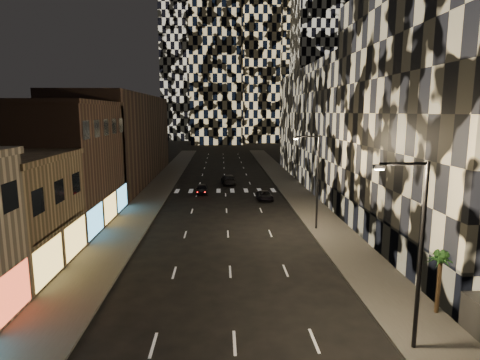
{
  "coord_description": "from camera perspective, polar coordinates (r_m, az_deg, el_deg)",
  "views": [
    {
      "loc": [
        -0.59,
        -7.24,
        11.33
      ],
      "look_at": [
        0.89,
        23.96,
        6.0
      ],
      "focal_mm": 30.0,
      "sensor_mm": 36.0,
      "label": 1
    }
  ],
  "objects": [
    {
      "name": "midrise_base",
      "position": [
        35.64,
        18.74,
        -6.85
      ],
      "size": [
        0.6,
        25.0,
        3.0
      ],
      "primitive_type": "cube",
      "color": "#383838",
      "rests_on": "ground"
    },
    {
      "name": "sidewalk_right",
      "position": [
        59.29,
        7.62,
        -1.35
      ],
      "size": [
        4.0,
        120.0,
        0.15
      ],
      "primitive_type": "cube",
      "color": "#47443F",
      "rests_on": "ground"
    },
    {
      "name": "car_dark_oncoming",
      "position": [
        63.63,
        -1.65,
        0.11
      ],
      "size": [
        2.48,
        5.32,
        1.5
      ],
      "primitive_type": "imported",
      "rotation": [
        0.0,
        0.0,
        3.21
      ],
      "color": "black",
      "rests_on": "ground"
    },
    {
      "name": "streetlight_far",
      "position": [
        38.77,
        10.65,
        0.64
      ],
      "size": [
        2.55,
        0.25,
        9.0
      ],
      "color": "black",
      "rests_on": "sidewalk_right"
    },
    {
      "name": "curb_left",
      "position": [
        58.79,
        -9.82,
        -1.5
      ],
      "size": [
        0.2,
        120.0,
        0.15
      ],
      "primitive_type": "cube",
      "color": "#4C4C47",
      "rests_on": "ground"
    },
    {
      "name": "car_dark_rightlane",
      "position": [
        52.25,
        3.54,
        -2.22
      ],
      "size": [
        1.99,
        4.14,
        1.14
      ],
      "primitive_type": "imported",
      "rotation": [
        0.0,
        0.0,
        0.03
      ],
      "color": "black",
      "rests_on": "ground"
    },
    {
      "name": "tower_center_low",
      "position": [
        151.63,
        -3.47,
        23.46
      ],
      "size": [
        18.0,
        18.0,
        95.0
      ],
      "primitive_type": "cube",
      "color": "black",
      "rests_on": "ground"
    },
    {
      "name": "retail_filler_left",
      "position": [
        69.35,
        -16.49,
        5.71
      ],
      "size": [
        10.0,
        40.0,
        14.0
      ],
      "primitive_type": "cube",
      "color": "#4D352B",
      "rests_on": "ground"
    },
    {
      "name": "midrise_filler_right",
      "position": [
        67.5,
        15.17,
        7.37
      ],
      "size": [
        16.0,
        40.0,
        18.0
      ],
      "primitive_type": "cube",
      "color": "#232326",
      "rests_on": "ground"
    },
    {
      "name": "midrise_right",
      "position": [
        37.84,
        30.56,
        7.86
      ],
      "size": [
        16.0,
        25.0,
        22.0
      ],
      "primitive_type": "cube",
      "color": "#232326",
      "rests_on": "ground"
    },
    {
      "name": "sidewalk_left",
      "position": [
        59.09,
        -11.84,
        -1.51
      ],
      "size": [
        4.0,
        120.0,
        0.15
      ],
      "primitive_type": "cube",
      "color": "#47443F",
      "rests_on": "ground"
    },
    {
      "name": "curb_right",
      "position": [
        58.95,
        5.61,
        -1.37
      ],
      "size": [
        0.2,
        120.0,
        0.15
      ],
      "primitive_type": "cube",
      "color": "#4C4C47",
      "rests_on": "ground"
    },
    {
      "name": "car_dark_midlane",
      "position": [
        56.24,
        -5.44,
        -1.27
      ],
      "size": [
        1.76,
        4.07,
        1.37
      ],
      "primitive_type": "imported",
      "rotation": [
        0.0,
        0.0,
        0.04
      ],
      "color": "black",
      "rests_on": "ground"
    },
    {
      "name": "retail_brown",
      "position": [
        44.24,
        -24.48,
        1.89
      ],
      "size": [
        10.0,
        15.0,
        12.0
      ],
      "primitive_type": "cube",
      "color": "#4D352B",
      "rests_on": "ground"
    },
    {
      "name": "streetlight_near",
      "position": [
        20.33,
        23.8,
        -8.27
      ],
      "size": [
        2.55,
        0.25,
        9.0
      ],
      "color": "black",
      "rests_on": "sidewalk_right"
    },
    {
      "name": "palm_tree",
      "position": [
        25.19,
        26.63,
        -10.38
      ],
      "size": [
        1.83,
        1.84,
        3.62
      ],
      "color": "#47331E",
      "rests_on": "sidewalk_right"
    }
  ]
}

